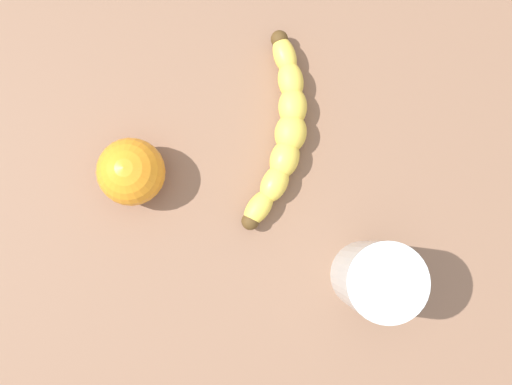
# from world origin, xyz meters

# --- Properties ---
(wooden_tabletop) EXTENTS (1.20, 1.20, 0.03)m
(wooden_tabletop) POSITION_xyz_m (0.00, 0.00, 0.01)
(wooden_tabletop) COLOR brown
(wooden_tabletop) RESTS_ON ground
(banana) EXTENTS (0.18, 0.19, 0.04)m
(banana) POSITION_xyz_m (0.08, 0.14, 0.05)
(banana) COLOR yellow
(banana) RESTS_ON wooden_tabletop
(smoothie_glass) EXTENTS (0.09, 0.09, 0.13)m
(smoothie_glass) POSITION_xyz_m (0.07, -0.06, 0.09)
(smoothie_glass) COLOR silver
(smoothie_glass) RESTS_ON wooden_tabletop
(orange_fruit) EXTENTS (0.08, 0.08, 0.08)m
(orange_fruit) POSITION_xyz_m (-0.10, 0.20, 0.07)
(orange_fruit) COLOR orange
(orange_fruit) RESTS_ON wooden_tabletop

